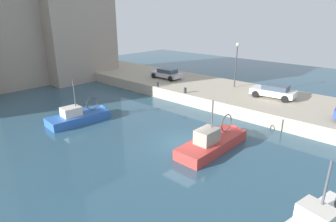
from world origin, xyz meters
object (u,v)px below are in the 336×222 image
object	(u,v)px
fishing_boat_blue	(83,119)
parked_car_silver	(166,73)
mooring_bollard_north	(157,84)
quay_streetlamp	(237,58)
fishing_boat_red	(215,146)
mooring_bollard_mid	(185,90)
parked_car_white	(274,91)

from	to	relation	value
fishing_boat_blue	parked_car_silver	distance (m)	13.71
mooring_bollard_north	quay_streetlamp	size ratio (longest dim) A/B	0.11
fishing_boat_blue	parked_car_silver	size ratio (longest dim) A/B	1.48
fishing_boat_blue	fishing_boat_red	world-z (taller)	fishing_boat_blue
fishing_boat_blue	parked_car_silver	xyz separation A→B (m)	(13.42, 2.23, 1.75)
mooring_bollard_mid	quay_streetlamp	size ratio (longest dim) A/B	0.11
mooring_bollard_north	fishing_boat_blue	bearing A→B (deg)	-178.31
fishing_boat_red	parked_car_silver	size ratio (longest dim) A/B	1.68
fishing_boat_blue	mooring_bollard_north	distance (m)	9.88
fishing_boat_red	mooring_bollard_mid	distance (m)	10.15
mooring_bollard_mid	parked_car_silver	bearing A→B (deg)	58.51
parked_car_white	fishing_boat_blue	bearing A→B (deg)	141.84
parked_car_white	parked_car_silver	xyz separation A→B (m)	(-0.76, 13.37, -0.02)
mooring_bollard_mid	mooring_bollard_north	world-z (taller)	same
fishing_boat_red	quay_streetlamp	xyz separation A→B (m)	(11.98, 5.31, 4.32)
fishing_boat_red	parked_car_white	world-z (taller)	fishing_boat_red
fishing_boat_blue	mooring_bollard_north	size ratio (longest dim) A/B	11.04
mooring_bollard_mid	mooring_bollard_north	xyz separation A→B (m)	(0.00, 4.00, 0.00)
fishing_boat_red	mooring_bollard_mid	size ratio (longest dim) A/B	12.51
fishing_boat_blue	mooring_bollard_mid	distance (m)	10.55
fishing_boat_blue	quay_streetlamp	bearing A→B (deg)	-21.96
fishing_boat_red	mooring_bollard_north	xyz separation A→B (m)	(6.33, 11.82, 1.34)
parked_car_silver	quay_streetlamp	size ratio (longest dim) A/B	0.85
fishing_boat_blue	parked_car_white	xyz separation A→B (m)	(14.18, -11.14, 1.77)
quay_streetlamp	mooring_bollard_mid	bearing A→B (deg)	156.05
parked_car_silver	mooring_bollard_north	bearing A→B (deg)	-151.93
parked_car_white	mooring_bollard_north	xyz separation A→B (m)	(-4.40, 11.43, -0.40)
fishing_boat_red	quay_streetlamp	world-z (taller)	quay_streetlamp
fishing_boat_red	quay_streetlamp	bearing A→B (deg)	23.91
fishing_boat_blue	mooring_bollard_mid	size ratio (longest dim) A/B	11.04
quay_streetlamp	fishing_boat_blue	bearing A→B (deg)	158.04
parked_car_white	mooring_bollard_mid	distance (m)	8.65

